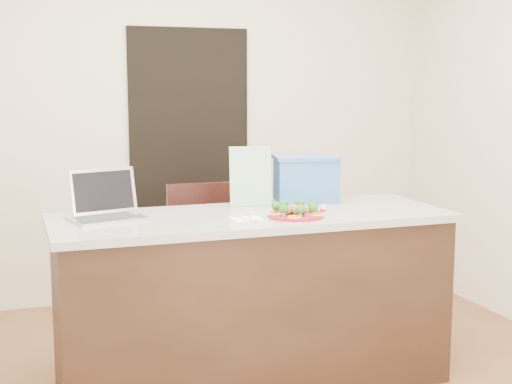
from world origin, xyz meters
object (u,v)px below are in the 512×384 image
object	(u,v)px
island	(252,299)
chair	(206,253)
yogurt_bottle	(323,209)
laptop	(106,205)
blue_box	(306,178)
plate	(296,215)
napkin	(246,219)

from	to	relation	value
island	chair	bearing A→B (deg)	94.18
yogurt_bottle	laptop	world-z (taller)	laptop
island	blue_box	bearing A→B (deg)	34.32
island	blue_box	size ratio (longest dim) A/B	5.05
plate	laptop	bearing A→B (deg)	162.44
plate	yogurt_bottle	bearing A→B (deg)	10.82
plate	chair	distance (m)	1.00
island	blue_box	xyz separation A→B (m)	(0.42, 0.29, 0.59)
island	napkin	xyz separation A→B (m)	(-0.08, -0.14, 0.46)
laptop	chair	bearing A→B (deg)	26.58
plate	yogurt_bottle	xyz separation A→B (m)	(0.17, 0.03, 0.02)
blue_box	island	bearing A→B (deg)	-133.82
napkin	plate	bearing A→B (deg)	-5.91
plate	napkin	size ratio (longest dim) A/B	2.02
island	napkin	distance (m)	0.49
yogurt_bottle	blue_box	bearing A→B (deg)	79.02
laptop	island	bearing A→B (deg)	-24.79
island	yogurt_bottle	size ratio (longest dim) A/B	32.18
blue_box	chair	world-z (taller)	blue_box
island	napkin	size ratio (longest dim) A/B	14.68
island	laptop	xyz separation A→B (m)	(-0.73, 0.13, 0.52)
blue_box	chair	xyz separation A→B (m)	(-0.48, 0.44, -0.50)
blue_box	napkin	bearing A→B (deg)	-128.00
island	laptop	size ratio (longest dim) A/B	5.24
napkin	blue_box	bearing A→B (deg)	40.15
napkin	laptop	bearing A→B (deg)	158.20
island	plate	world-z (taller)	plate
laptop	napkin	bearing A→B (deg)	-36.86
plate	island	bearing A→B (deg)	137.33
chair	island	bearing A→B (deg)	-84.43
yogurt_bottle	chair	xyz separation A→B (m)	(-0.40, 0.86, -0.39)
laptop	chair	xyz separation A→B (m)	(0.68, 0.60, -0.43)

